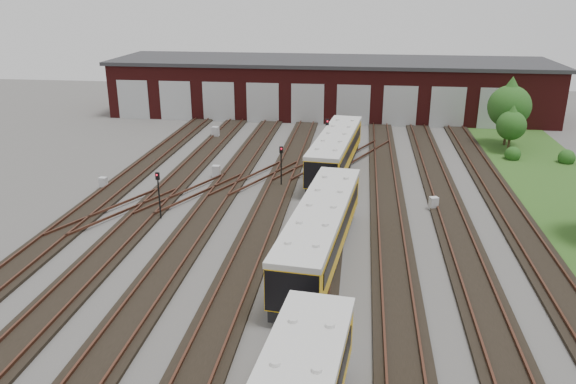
# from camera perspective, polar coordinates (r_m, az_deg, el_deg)

# --- Properties ---
(ground) EXTENTS (120.00, 120.00, 0.00)m
(ground) POSITION_cam_1_polar(r_m,az_deg,el_deg) (30.67, -0.59, -7.44)
(ground) COLOR #413F3C
(ground) RESTS_ON ground
(track_network) EXTENTS (30.40, 70.00, 0.33)m
(track_network) POSITION_cam_1_polar(r_m,az_deg,el_deg) (31.16, -0.75, -6.76)
(track_network) COLOR black
(track_network) RESTS_ON ground
(maintenance_shed) EXTENTS (51.00, 12.50, 6.35)m
(maintenance_shed) POSITION_cam_1_polar(r_m,az_deg,el_deg) (67.93, 4.21, 10.65)
(maintenance_shed) COLOR #4A1212
(maintenance_shed) RESTS_ON ground
(metro_train) EXTENTS (3.94, 46.17, 2.89)m
(metro_train) POSITION_cam_1_polar(r_m,az_deg,el_deg) (30.39, 3.34, -3.96)
(metro_train) COLOR black
(metro_train) RESTS_ON ground
(signal_mast_0) EXTENTS (0.25, 0.24, 3.16)m
(signal_mast_0) POSITION_cam_1_polar(r_m,az_deg,el_deg) (36.86, -13.01, 0.26)
(signal_mast_0) COLOR black
(signal_mast_0) RESTS_ON ground
(signal_mast_1) EXTENTS (0.30, 0.29, 3.73)m
(signal_mast_1) POSITION_cam_1_polar(r_m,az_deg,el_deg) (48.25, 3.98, 5.82)
(signal_mast_1) COLOR black
(signal_mast_1) RESTS_ON ground
(signal_mast_2) EXTENTS (0.29, 0.27, 3.15)m
(signal_mast_2) POSITION_cam_1_polar(r_m,az_deg,el_deg) (41.84, -0.70, 3.15)
(signal_mast_2) COLOR black
(signal_mast_2) RESTS_ON ground
(signal_mast_3) EXTENTS (0.24, 0.23, 2.79)m
(signal_mast_3) POSITION_cam_1_polar(r_m,az_deg,el_deg) (45.20, 4.28, 4.07)
(signal_mast_3) COLOR black
(signal_mast_3) RESTS_ON ground
(relay_cabinet_0) EXTENTS (0.58, 0.50, 0.89)m
(relay_cabinet_0) POSITION_cam_1_polar(r_m,az_deg,el_deg) (44.11, -18.25, 0.87)
(relay_cabinet_0) COLOR #B7BABD
(relay_cabinet_0) RESTS_ON ground
(relay_cabinet_1) EXTENTS (0.73, 0.63, 1.12)m
(relay_cabinet_1) POSITION_cam_1_polar(r_m,az_deg,el_deg) (57.05, -7.38, 6.04)
(relay_cabinet_1) COLOR #B7BABD
(relay_cabinet_1) RESTS_ON ground
(relay_cabinet_2) EXTENTS (0.59, 0.49, 0.97)m
(relay_cabinet_2) POSITION_cam_1_polar(r_m,az_deg,el_deg) (44.84, -7.29, 2.09)
(relay_cabinet_2) COLOR #B7BABD
(relay_cabinet_2) RESTS_ON ground
(relay_cabinet_3) EXTENTS (0.76, 0.71, 1.01)m
(relay_cabinet_3) POSITION_cam_1_polar(r_m,az_deg,el_deg) (46.61, 5.15, 2.89)
(relay_cabinet_3) COLOR #B7BABD
(relay_cabinet_3) RESTS_ON ground
(relay_cabinet_4) EXTENTS (0.66, 0.61, 0.90)m
(relay_cabinet_4) POSITION_cam_1_polar(r_m,az_deg,el_deg) (39.19, 14.57, -1.13)
(relay_cabinet_4) COLOR #B7BABD
(relay_cabinet_4) RESTS_ON ground
(tree_0) EXTENTS (3.96, 3.96, 6.56)m
(tree_0) POSITION_cam_1_polar(r_m,az_deg,el_deg) (56.93, 21.62, 8.55)
(tree_0) COLOR #322616
(tree_0) RESTS_ON ground
(tree_1) EXTENTS (2.64, 2.64, 4.37)m
(tree_1) POSITION_cam_1_polar(r_m,az_deg,el_deg) (54.78, 21.78, 6.62)
(tree_1) COLOR #322616
(tree_1) RESTS_ON ground
(bush_1) EXTENTS (1.37, 1.37, 1.37)m
(bush_1) POSITION_cam_1_polar(r_m,az_deg,el_deg) (52.91, 21.88, 3.79)
(bush_1) COLOR #174413
(bush_1) RESTS_ON ground
(bush_2) EXTENTS (1.41, 1.41, 1.41)m
(bush_2) POSITION_cam_1_polar(r_m,az_deg,el_deg) (53.69, 26.49, 3.36)
(bush_2) COLOR #174413
(bush_2) RESTS_ON ground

